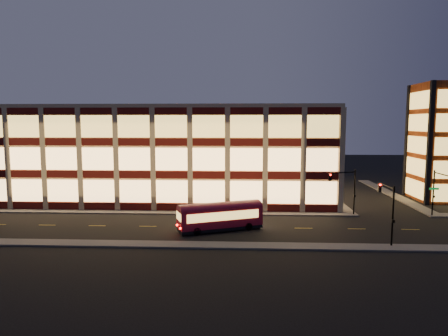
{
  "coord_description": "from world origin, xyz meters",
  "views": [
    {
      "loc": [
        8.98,
        -50.88,
        12.05
      ],
      "look_at": [
        6.24,
        8.0,
        5.29
      ],
      "focal_mm": 32.0,
      "sensor_mm": 36.0,
      "label": 1
    }
  ],
  "objects": [
    {
      "name": "traffic_signal_right",
      "position": [
        33.5,
        -0.62,
        4.1
      ],
      "size": [
        1.2,
        4.37,
        6.0
      ],
      "color": "black",
      "rests_on": "ground"
    },
    {
      "name": "sidewalk_office_east",
      "position": [
        23.0,
        17.0,
        0.07
      ],
      "size": [
        2.0,
        30.0,
        0.15
      ],
      "primitive_type": "cube",
      "color": "#514F4C",
      "rests_on": "ground"
    },
    {
      "name": "sidewalk_office_south",
      "position": [
        -3.0,
        1.0,
        0.07
      ],
      "size": [
        54.0,
        2.0,
        0.15
      ],
      "primitive_type": "cube",
      "color": "#514F4C",
      "rests_on": "ground"
    },
    {
      "name": "sidewalk_tower_west",
      "position": [
        34.0,
        17.0,
        0.07
      ],
      "size": [
        2.0,
        30.0,
        0.15
      ],
      "primitive_type": "cube",
      "color": "#514F4C",
      "rests_on": "ground"
    },
    {
      "name": "trolley_bus",
      "position": [
        6.52,
        -7.28,
        1.77
      ],
      "size": [
        9.6,
        5.8,
        3.19
      ],
      "rotation": [
        0.0,
        0.0,
        0.4
      ],
      "color": "maroon",
      "rests_on": "ground"
    },
    {
      "name": "stair_tower",
      "position": [
        39.95,
        11.95,
        8.99
      ],
      "size": [
        8.6,
        8.6,
        18.0
      ],
      "color": "#8C3814",
      "rests_on": "ground"
    },
    {
      "name": "traffic_signal_near",
      "position": [
        23.5,
        -11.03,
        4.13
      ],
      "size": [
        0.32,
        4.45,
        6.0
      ],
      "color": "black",
      "rests_on": "ground"
    },
    {
      "name": "ground",
      "position": [
        0.0,
        0.0,
        0.0
      ],
      "size": [
        200.0,
        200.0,
        0.0
      ],
      "primitive_type": "plane",
      "color": "black",
      "rests_on": "ground"
    },
    {
      "name": "sidewalk_near",
      "position": [
        0.0,
        -13.0,
        0.07
      ],
      "size": [
        100.0,
        2.0,
        0.15
      ],
      "primitive_type": "cube",
      "color": "#514F4C",
      "rests_on": "ground"
    },
    {
      "name": "office_building",
      "position": [
        -2.91,
        16.91,
        7.25
      ],
      "size": [
        50.45,
        30.45,
        14.5
      ],
      "color": "tan",
      "rests_on": "ground"
    },
    {
      "name": "traffic_signal_far",
      "position": [
        22.21,
        0.24,
        4.11
      ],
      "size": [
        3.79,
        1.87,
        6.0
      ],
      "color": "black",
      "rests_on": "ground"
    }
  ]
}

